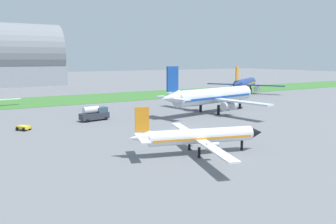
% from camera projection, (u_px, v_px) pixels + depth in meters
% --- Properties ---
extents(ground_plane, '(600.00, 600.00, 0.00)m').
position_uv_depth(ground_plane, '(184.00, 130.00, 67.23)').
color(ground_plane, slate).
extents(grass_taxiway_strip, '(360.00, 28.00, 0.08)m').
position_uv_depth(grass_taxiway_strip, '(90.00, 98.00, 118.74)').
color(grass_taxiway_strip, '#3D7533').
rests_on(grass_taxiway_strip, ground_plane).
extents(airplane_parked_jet_far, '(27.12, 27.07, 10.96)m').
position_uv_depth(airplane_parked_jet_far, '(245.00, 83.00, 136.01)').
color(airplane_parked_jet_far, navy).
rests_on(airplane_parked_jet_far, ground_plane).
extents(airplane_foreground_turboprop, '(20.54, 23.80, 7.28)m').
position_uv_depth(airplane_foreground_turboprop, '(199.00, 136.00, 49.91)').
color(airplane_foreground_turboprop, white).
rests_on(airplane_foreground_turboprop, ground_plane).
extents(airplane_midfield_jet, '(33.67, 34.17, 12.13)m').
position_uv_depth(airplane_midfield_jet, '(212.00, 96.00, 86.88)').
color(airplane_midfield_jet, silver).
rests_on(airplane_midfield_jet, ground_plane).
extents(baggage_cart_near_gate, '(2.82, 2.95, 0.90)m').
position_uv_depth(baggage_cart_near_gate, '(23.00, 127.00, 66.38)').
color(baggage_cart_near_gate, yellow).
rests_on(baggage_cart_near_gate, ground_plane).
extents(fuel_truck_midfield, '(6.80, 3.44, 3.29)m').
position_uv_depth(fuel_truck_midfield, '(95.00, 114.00, 76.77)').
color(fuel_truck_midfield, '#2D333D').
rests_on(fuel_truck_midfield, ground_plane).
extents(hangar_distant, '(59.08, 30.48, 31.50)m').
position_uv_depth(hangar_distant, '(0.00, 59.00, 170.25)').
color(hangar_distant, '#9399A3').
rests_on(hangar_distant, ground_plane).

